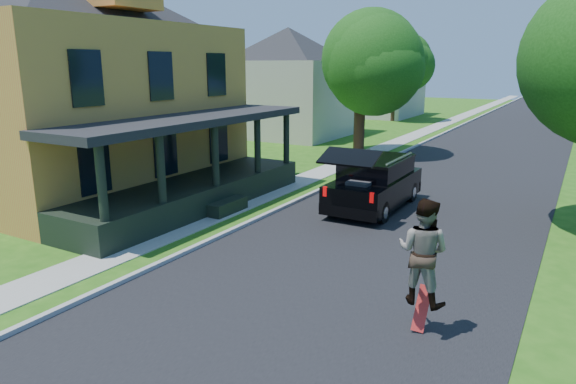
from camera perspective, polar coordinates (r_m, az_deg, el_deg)
The scene contains 13 objects.
ground at distance 9.70m, azimuth -2.31°, elevation -15.63°, with size 140.00×140.00×0.00m, color #255B12.
street at distance 27.89m, azimuth 20.32°, elevation 3.25°, with size 8.00×120.00×0.02m, color black.
curb at distance 28.83m, azimuth 12.39°, elevation 4.13°, with size 0.15×120.00×0.12m, color #9E9E99.
sidewalk at distance 29.33m, azimuth 9.51°, elevation 4.43°, with size 1.30×120.00×0.03m, color gray.
front_walk at distance 19.80m, azimuth -16.36°, elevation -0.57°, with size 6.50×1.20×0.03m, color gray.
main_house at distance 21.74m, azimuth -23.50°, elevation 13.24°, with size 15.56×15.56×10.10m.
neighbor_house_mid at distance 35.96m, azimuth 0.01°, elevation 13.07°, with size 12.78×12.78×8.30m.
neighbor_house_far at distance 50.44m, azimuth 9.43°, elevation 13.17°, with size 12.78×12.78×8.30m.
black_suv at distance 17.60m, azimuth 9.60°, elevation 0.99°, with size 1.92×4.97×2.31m.
skateboarder at distance 9.44m, azimuth 14.76°, elevation -6.41°, with size 1.01×0.83×1.94m.
skateboard at distance 9.98m, azimuth 14.62°, elevation -12.52°, with size 0.25×0.46×0.83m.
tree_left_mid at distance 27.91m, azimuth 8.08°, elevation 14.55°, with size 6.92×6.56×7.90m.
tree_left_far at distance 45.77m, azimuth 11.92°, elevation 14.51°, with size 5.66×5.57×8.29m.
Camera 1 is at (4.56, -7.09, 4.80)m, focal length 32.00 mm.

